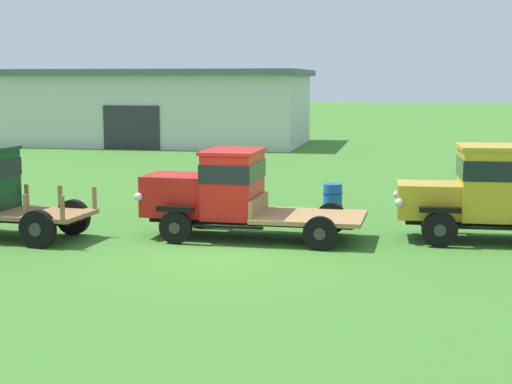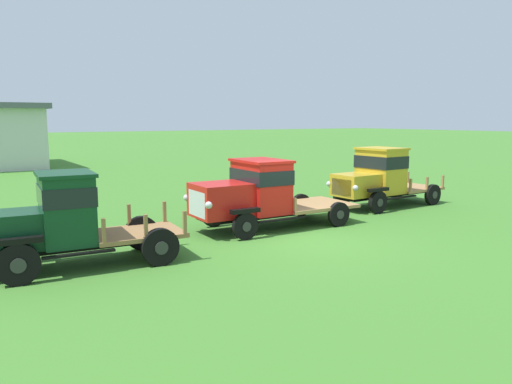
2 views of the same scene
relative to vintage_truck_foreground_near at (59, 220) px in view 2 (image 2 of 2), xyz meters
name	(u,v)px [view 2 (image 2 of 2)]	position (x,y,z in m)	size (l,w,h in m)	color
ground_plane	(307,241)	(6.28, -1.02, -1.12)	(240.00, 240.00, 0.00)	#3D7528
vintage_truck_foreground_near	(59,220)	(0.00, 0.00, 0.00)	(4.89, 2.15, 2.19)	black
vintage_truck_second_in_line	(256,193)	(5.89, 1.04, 0.00)	(5.43, 2.31, 2.14)	black
vintage_truck_midrow_center	(378,177)	(11.90, 1.78, 0.06)	(5.02, 2.16, 2.28)	black
oil_drum_beside_row	(253,194)	(8.15, 4.74, -0.68)	(0.56, 0.56, 0.88)	#1951B2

